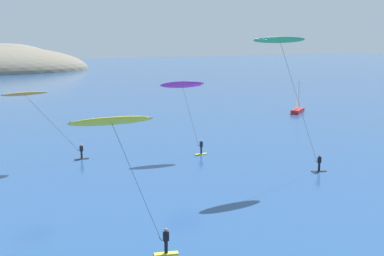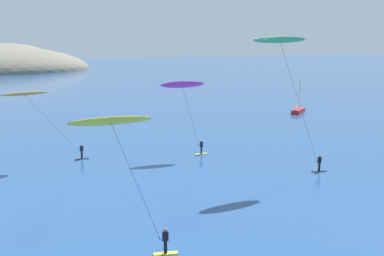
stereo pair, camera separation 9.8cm
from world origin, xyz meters
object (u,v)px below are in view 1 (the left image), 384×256
sailboat_near (298,109)px  kitesurfer_yellow (118,135)px  kitesurfer_magenta (184,91)px  kitesurfer_green (283,50)px  kitesurfer_orange (29,99)px

sailboat_near → kitesurfer_yellow: 63.48m
kitesurfer_magenta → kitesurfer_yellow: 26.61m
kitesurfer_green → kitesurfer_magenta: 13.65m
kitesurfer_green → kitesurfer_yellow: bearing=-153.5°
sailboat_near → kitesurfer_orange: kitesurfer_orange is taller
kitesurfer_green → kitesurfer_orange: 25.56m
sailboat_near → kitesurfer_yellow: bearing=-139.4°
kitesurfer_magenta → kitesurfer_orange: (-15.97, 3.11, -0.34)m
sailboat_near → kitesurfer_orange: 51.62m
kitesurfer_green → kitesurfer_yellow: 21.78m
sailboat_near → kitesurfer_green: 44.17m
kitesurfer_magenta → kitesurfer_orange: bearing=169.0°
sailboat_near → kitesurfer_orange: (-48.61, -16.13, 6.42)m
kitesurfer_orange → sailboat_near: bearing=18.4°
kitesurfer_magenta → kitesurfer_orange: 16.27m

